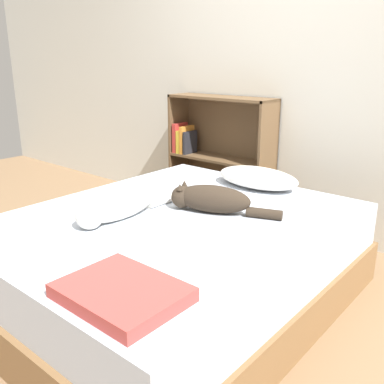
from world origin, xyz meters
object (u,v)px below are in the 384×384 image
Objects in this scene: bookshelf at (220,156)px; pillow at (258,178)px; bed at (175,259)px; cat_light at (115,207)px; cat_dark at (210,199)px.

pillow is at bearing -36.41° from bookshelf.
cat_light is at bearing -130.53° from bed.
pillow is 0.81m from bookshelf.
bookshelf reaches higher than bed.
cat_light is 1.50m from bookshelf.
cat_dark is (0.09, 0.18, 0.31)m from bed.
cat_dark reaches higher than pillow.
bed is 3.21× the size of cat_dark.
pillow is at bearing 168.16° from cat_light.
cat_light is at bearing -103.39° from pillow.
bookshelf reaches higher than pillow.
bookshelf is at bearing 116.89° from bed.
bookshelf is (-0.71, 1.04, -0.05)m from cat_dark.
pillow is 0.99m from cat_light.
bed is 0.43m from cat_light.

